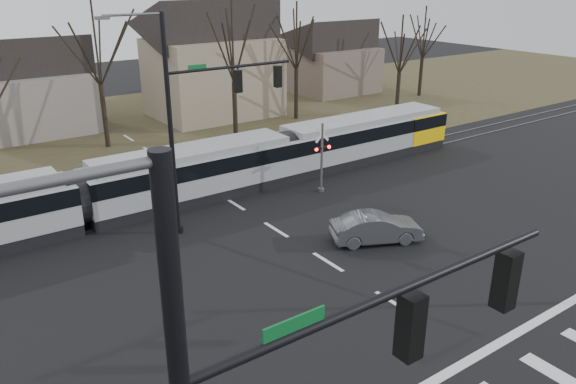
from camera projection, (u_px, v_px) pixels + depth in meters
ground at (435, 329)px, 19.72m from camera, size 140.00×140.00×0.00m
grass_verge at (119, 132)px, 44.06m from camera, size 140.00×28.00×0.01m
stop_line at (478, 355)px, 18.35m from camera, size 28.00×0.35×0.01m
lane_dashes at (217, 193)px, 31.89m from camera, size 0.18×30.00×0.01m
rail_pair at (219, 194)px, 31.73m from camera, size 90.00×1.52×0.06m
tram at (191, 172)px, 30.50m from camera, size 38.39×2.85×2.91m
sedan at (376, 228)px, 25.91m from camera, size 4.65×5.31×1.38m
signal_pole_far at (202, 112)px, 25.86m from camera, size 9.28×0.44×10.20m
rail_crossing_signal at (322, 160)px, 31.45m from camera, size 1.08×0.36×4.00m
tree_row at (170, 77)px, 38.75m from camera, size 59.20×7.20×10.00m
house_b at (32, 81)px, 42.97m from camera, size 8.64×7.56×7.65m
house_c at (212, 54)px, 47.75m from camera, size 10.80×8.64×10.10m
house_d at (333, 53)px, 57.80m from camera, size 8.64×7.56×7.65m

